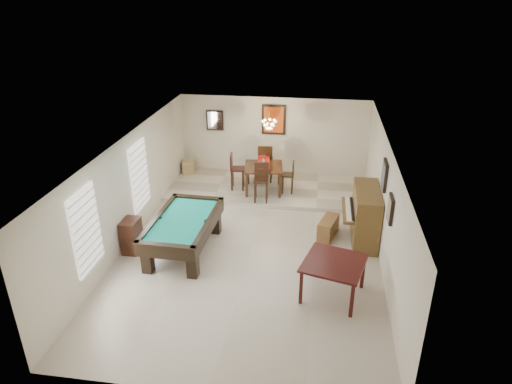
% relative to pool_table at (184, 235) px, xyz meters
% --- Properties ---
extents(ground_plane, '(6.00, 9.00, 0.02)m').
position_rel_pool_table_xyz_m(ground_plane, '(1.56, 0.48, -0.42)').
color(ground_plane, beige).
extents(wall_back, '(6.00, 0.04, 2.60)m').
position_rel_pool_table_xyz_m(wall_back, '(1.56, 4.98, 0.89)').
color(wall_back, silver).
rests_on(wall_back, ground_plane).
extents(wall_front, '(6.00, 0.04, 2.60)m').
position_rel_pool_table_xyz_m(wall_front, '(1.56, -4.02, 0.89)').
color(wall_front, silver).
rests_on(wall_front, ground_plane).
extents(wall_left, '(0.04, 9.00, 2.60)m').
position_rel_pool_table_xyz_m(wall_left, '(-1.44, 0.48, 0.89)').
color(wall_left, silver).
rests_on(wall_left, ground_plane).
extents(wall_right, '(0.04, 9.00, 2.60)m').
position_rel_pool_table_xyz_m(wall_right, '(4.56, 0.48, 0.89)').
color(wall_right, silver).
rests_on(wall_right, ground_plane).
extents(ceiling, '(6.00, 9.00, 0.04)m').
position_rel_pool_table_xyz_m(ceiling, '(1.56, 0.48, 2.19)').
color(ceiling, white).
rests_on(ceiling, wall_back).
extents(dining_step, '(6.00, 2.50, 0.12)m').
position_rel_pool_table_xyz_m(dining_step, '(1.56, 3.73, -0.35)').
color(dining_step, beige).
rests_on(dining_step, ground_plane).
extents(window_left_front, '(0.06, 1.00, 1.70)m').
position_rel_pool_table_xyz_m(window_left_front, '(-1.41, -1.72, 0.99)').
color(window_left_front, white).
rests_on(window_left_front, wall_left).
extents(window_left_rear, '(0.06, 1.00, 1.70)m').
position_rel_pool_table_xyz_m(window_left_rear, '(-1.41, 1.08, 0.99)').
color(window_left_rear, white).
rests_on(window_left_rear, wall_left).
extents(pool_table, '(1.42, 2.52, 0.82)m').
position_rel_pool_table_xyz_m(pool_table, '(0.00, 0.00, 0.00)').
color(pool_table, black).
rests_on(pool_table, ground_plane).
extents(square_table, '(1.42, 1.42, 0.80)m').
position_rel_pool_table_xyz_m(square_table, '(3.46, -1.22, -0.01)').
color(square_table, black).
rests_on(square_table, ground_plane).
extents(upright_piano, '(0.90, 1.61, 1.34)m').
position_rel_pool_table_xyz_m(upright_piano, '(4.09, 1.15, 0.26)').
color(upright_piano, brown).
rests_on(upright_piano, ground_plane).
extents(piano_bench, '(0.56, 0.91, 0.47)m').
position_rel_pool_table_xyz_m(piano_bench, '(3.37, 1.18, -0.18)').
color(piano_bench, brown).
rests_on(piano_bench, ground_plane).
extents(apothecary_chest, '(0.36, 0.54, 0.81)m').
position_rel_pool_table_xyz_m(apothecary_chest, '(-1.22, -0.18, -0.01)').
color(apothecary_chest, black).
rests_on(apothecary_chest, ground_plane).
extents(dining_table, '(1.22, 1.22, 0.91)m').
position_rel_pool_table_xyz_m(dining_table, '(1.44, 3.44, 0.16)').
color(dining_table, black).
rests_on(dining_table, dining_step).
extents(flower_vase, '(0.16, 0.16, 0.23)m').
position_rel_pool_table_xyz_m(flower_vase, '(1.44, 3.44, 0.73)').
color(flower_vase, red).
rests_on(flower_vase, dining_table).
extents(dining_chair_south, '(0.44, 0.44, 1.10)m').
position_rel_pool_table_xyz_m(dining_chair_south, '(1.46, 2.73, 0.26)').
color(dining_chair_south, black).
rests_on(dining_chair_south, dining_step).
extents(dining_chair_north, '(0.46, 0.46, 1.20)m').
position_rel_pool_table_xyz_m(dining_chair_north, '(1.40, 4.22, 0.31)').
color(dining_chair_north, black).
rests_on(dining_chair_north, dining_step).
extents(dining_chair_west, '(0.45, 0.45, 1.10)m').
position_rel_pool_table_xyz_m(dining_chair_west, '(0.65, 3.48, 0.26)').
color(dining_chair_west, black).
rests_on(dining_chair_west, dining_step).
extents(dining_chair_east, '(0.37, 0.37, 0.96)m').
position_rel_pool_table_xyz_m(dining_chair_east, '(2.16, 3.44, 0.19)').
color(dining_chair_east, black).
rests_on(dining_chair_east, dining_step).
extents(corner_bench, '(0.43, 0.51, 0.41)m').
position_rel_pool_table_xyz_m(corner_bench, '(-1.18, 4.52, -0.09)').
color(corner_bench, tan).
rests_on(corner_bench, dining_step).
extents(chandelier, '(0.44, 0.44, 0.60)m').
position_rel_pool_table_xyz_m(chandelier, '(1.56, 3.68, 1.79)').
color(chandelier, '#FFE5B2').
rests_on(chandelier, ceiling).
extents(back_painting, '(0.75, 0.06, 0.95)m').
position_rel_pool_table_xyz_m(back_painting, '(1.56, 4.94, 1.49)').
color(back_painting, '#D84C14').
rests_on(back_painting, wall_back).
extents(back_mirror, '(0.55, 0.06, 0.65)m').
position_rel_pool_table_xyz_m(back_mirror, '(-0.34, 4.94, 1.39)').
color(back_mirror, white).
rests_on(back_mirror, wall_back).
extents(right_picture_upper, '(0.06, 0.55, 0.65)m').
position_rel_pool_table_xyz_m(right_picture_upper, '(4.52, 0.78, 1.49)').
color(right_picture_upper, slate).
rests_on(right_picture_upper, wall_right).
extents(right_picture_lower, '(0.06, 0.45, 0.55)m').
position_rel_pool_table_xyz_m(right_picture_lower, '(4.52, -0.52, 1.29)').
color(right_picture_lower, gray).
rests_on(right_picture_lower, wall_right).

